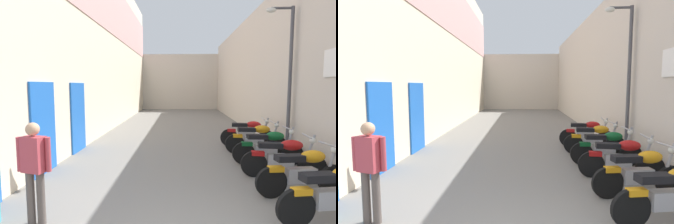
# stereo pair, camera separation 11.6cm
# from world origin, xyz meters

# --- Properties ---
(ground_plane) EXTENTS (36.96, 36.96, 0.00)m
(ground_plane) POSITION_xyz_m (0.00, 8.48, 0.00)
(ground_plane) COLOR slate
(building_left) EXTENTS (0.45, 20.96, 8.17)m
(building_left) POSITION_xyz_m (-3.48, 10.44, 4.12)
(building_left) COLOR beige
(building_left) RESTS_ON ground
(building_right) EXTENTS (0.45, 20.96, 5.43)m
(building_right) POSITION_xyz_m (3.49, 10.48, 2.71)
(building_right) COLOR beige
(building_right) RESTS_ON ground
(building_far_end) EXTENTS (9.58, 2.00, 4.84)m
(building_far_end) POSITION_xyz_m (0.00, 21.96, 2.42)
(building_far_end) COLOR beige
(building_far_end) RESTS_ON ground
(motorcycle_nearest) EXTENTS (1.84, 0.58, 1.04)m
(motorcycle_nearest) POSITION_xyz_m (2.35, 1.18, 0.50)
(motorcycle_nearest) COLOR black
(motorcycle_nearest) RESTS_ON ground
(motorcycle_second) EXTENTS (1.84, 0.58, 1.04)m
(motorcycle_second) POSITION_xyz_m (2.35, 2.23, 0.50)
(motorcycle_second) COLOR black
(motorcycle_second) RESTS_ON ground
(motorcycle_third) EXTENTS (1.85, 0.58, 1.04)m
(motorcycle_third) POSITION_xyz_m (2.35, 3.24, 0.50)
(motorcycle_third) COLOR black
(motorcycle_third) RESTS_ON ground
(motorcycle_fourth) EXTENTS (1.85, 0.58, 1.04)m
(motorcycle_fourth) POSITION_xyz_m (2.35, 4.30, 0.50)
(motorcycle_fourth) COLOR black
(motorcycle_fourth) RESTS_ON ground
(motorcycle_fifth) EXTENTS (1.85, 0.58, 1.04)m
(motorcycle_fifth) POSITION_xyz_m (2.35, 5.44, 0.50)
(motorcycle_fifth) COLOR black
(motorcycle_fifth) RESTS_ON ground
(motorcycle_sixth) EXTENTS (1.84, 0.58, 1.04)m
(motorcycle_sixth) POSITION_xyz_m (2.35, 6.40, 0.50)
(motorcycle_sixth) COLOR black
(motorcycle_sixth) RESTS_ON ground
(pedestrian_by_doorway) EXTENTS (0.52, 0.29, 1.57)m
(pedestrian_by_doorway) POSITION_xyz_m (-2.18, 1.01, 0.92)
(pedestrian_by_doorway) COLOR #564C47
(pedestrian_by_doorway) RESTS_ON ground
(umbrella_leaning) EXTENTS (0.20, 0.35, 0.97)m
(umbrella_leaning) POSITION_xyz_m (-2.91, 2.38, 0.68)
(umbrella_leaning) COLOR #4C4C4C
(umbrella_leaning) RESTS_ON ground
(street_lamp) EXTENTS (0.79, 0.18, 4.31)m
(street_lamp) POSITION_xyz_m (3.04, 5.04, 2.55)
(street_lamp) COLOR #47474C
(street_lamp) RESTS_ON ground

